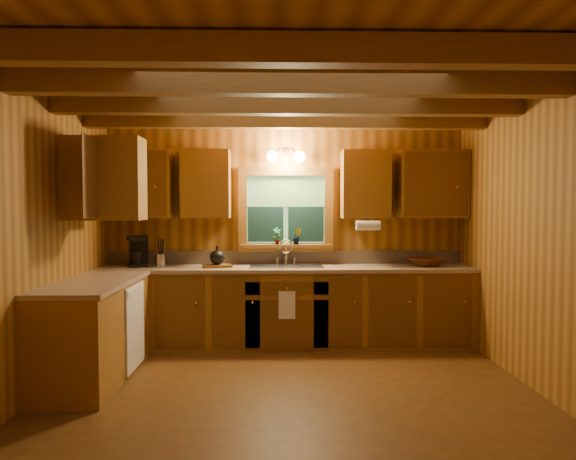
# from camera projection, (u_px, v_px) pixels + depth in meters

# --- Properties ---
(room) EXTENTS (4.20, 4.20, 4.20)m
(room) POSITION_uv_depth(u_px,v_px,m) (290.00, 240.00, 4.29)
(room) COLOR #573715
(room) RESTS_ON ground
(ceiling_beams) EXTENTS (4.20, 2.54, 0.18)m
(ceiling_beams) POSITION_uv_depth(u_px,v_px,m) (290.00, 95.00, 4.24)
(ceiling_beams) COLOR brown
(ceiling_beams) RESTS_ON room
(base_cabinets) EXTENTS (4.20, 2.22, 0.86)m
(base_cabinets) POSITION_uv_depth(u_px,v_px,m) (241.00, 313.00, 5.60)
(base_cabinets) COLOR brown
(base_cabinets) RESTS_ON ground
(countertop) EXTENTS (4.20, 2.24, 0.04)m
(countertop) POSITION_uv_depth(u_px,v_px,m) (242.00, 272.00, 5.59)
(countertop) COLOR tan
(countertop) RESTS_ON base_cabinets
(backsplash) EXTENTS (4.20, 0.02, 0.16)m
(backsplash) POSITION_uv_depth(u_px,v_px,m) (286.00, 257.00, 6.19)
(backsplash) COLOR #9C8568
(backsplash) RESTS_ON room
(dishwasher_panel) EXTENTS (0.02, 0.60, 0.80)m
(dishwasher_panel) POSITION_uv_depth(u_px,v_px,m) (135.00, 327.00, 4.97)
(dishwasher_panel) COLOR white
(dishwasher_panel) RESTS_ON base_cabinets
(upper_cabinets) EXTENTS (4.19, 1.77, 0.78)m
(upper_cabinets) POSITION_uv_depth(u_px,v_px,m) (235.00, 183.00, 5.68)
(upper_cabinets) COLOR brown
(upper_cabinets) RESTS_ON room
(window) EXTENTS (1.12, 0.08, 1.00)m
(window) POSITION_uv_depth(u_px,v_px,m) (286.00, 211.00, 6.15)
(window) COLOR brown
(window) RESTS_ON room
(window_sill) EXTENTS (1.06, 0.14, 0.04)m
(window_sill) POSITION_uv_depth(u_px,v_px,m) (286.00, 246.00, 6.12)
(window_sill) COLOR brown
(window_sill) RESTS_ON room
(wall_sconce) EXTENTS (0.45, 0.21, 0.17)m
(wall_sconce) POSITION_uv_depth(u_px,v_px,m) (286.00, 156.00, 6.00)
(wall_sconce) COLOR black
(wall_sconce) RESTS_ON room
(paper_towel_roll) EXTENTS (0.27, 0.11, 0.11)m
(paper_towel_roll) POSITION_uv_depth(u_px,v_px,m) (368.00, 225.00, 5.84)
(paper_towel_roll) COLOR white
(paper_towel_roll) RESTS_ON upper_cabinets
(dish_towel) EXTENTS (0.18, 0.01, 0.30)m
(dish_towel) POSITION_uv_depth(u_px,v_px,m) (287.00, 305.00, 5.59)
(dish_towel) COLOR white
(dish_towel) RESTS_ON base_cabinets
(sink) EXTENTS (0.82, 0.48, 0.43)m
(sink) POSITION_uv_depth(u_px,v_px,m) (286.00, 270.00, 5.91)
(sink) COLOR silver
(sink) RESTS_ON countertop
(coffee_maker) EXTENTS (0.20, 0.25, 0.35)m
(coffee_maker) POSITION_uv_depth(u_px,v_px,m) (138.00, 251.00, 5.93)
(coffee_maker) COLOR black
(coffee_maker) RESTS_ON countertop
(utensil_crock) EXTENTS (0.11, 0.11, 0.32)m
(utensil_crock) POSITION_uv_depth(u_px,v_px,m) (161.00, 260.00, 5.91)
(utensil_crock) COLOR silver
(utensil_crock) RESTS_ON countertop
(cutting_board) EXTENTS (0.36, 0.29, 0.03)m
(cutting_board) POSITION_uv_depth(u_px,v_px,m) (217.00, 266.00, 5.85)
(cutting_board) COLOR #5D3913
(cutting_board) RESTS_ON countertop
(teakettle) EXTENTS (0.17, 0.17, 0.21)m
(teakettle) POSITION_uv_depth(u_px,v_px,m) (217.00, 257.00, 5.85)
(teakettle) COLOR black
(teakettle) RESTS_ON cutting_board
(wicker_basket) EXTENTS (0.50, 0.50, 0.10)m
(wicker_basket) POSITION_uv_depth(u_px,v_px,m) (426.00, 262.00, 5.96)
(wicker_basket) COLOR #48230C
(wicker_basket) RESTS_ON countertop
(potted_plant_left) EXTENTS (0.12, 0.11, 0.20)m
(potted_plant_left) POSITION_uv_depth(u_px,v_px,m) (277.00, 236.00, 6.08)
(potted_plant_left) COLOR #5D3913
(potted_plant_left) RESTS_ON window_sill
(potted_plant_right) EXTENTS (0.11, 0.09, 0.19)m
(potted_plant_right) POSITION_uv_depth(u_px,v_px,m) (297.00, 236.00, 6.09)
(potted_plant_right) COLOR #5D3913
(potted_plant_right) RESTS_ON window_sill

